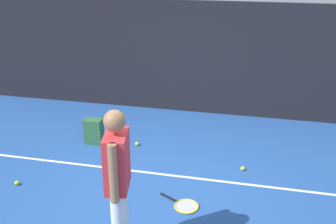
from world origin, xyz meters
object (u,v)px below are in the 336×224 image
tennis_racket (185,205)px  tennis_ball_far_left (243,169)px  tennis_ball_by_fence (17,183)px  tennis_ball_near_player (137,144)px  backpack (94,131)px  tennis_player (118,177)px

tennis_racket → tennis_ball_far_left: bearing=86.5°
tennis_ball_by_fence → tennis_ball_far_left: bearing=20.0°
tennis_ball_far_left → tennis_ball_near_player: bearing=166.3°
tennis_ball_near_player → tennis_ball_far_left: size_ratio=1.00×
backpack → tennis_ball_by_fence: bearing=68.8°
tennis_player → tennis_ball_by_fence: tennis_player is taller
tennis_ball_by_fence → backpack: bearing=70.1°
backpack → tennis_ball_by_fence: (-0.55, -1.53, -0.18)m
tennis_player → tennis_ball_by_fence: 2.34m
tennis_ball_far_left → backpack: bearing=171.1°
tennis_player → tennis_ball_by_fence: bearing=-128.4°
tennis_ball_near_player → tennis_ball_far_left: (1.81, -0.44, 0.00)m
tennis_ball_near_player → tennis_player: bearing=-76.6°
tennis_racket → tennis_ball_near_player: size_ratio=9.44×
tennis_ball_near_player → backpack: bearing=-176.8°
tennis_racket → tennis_ball_near_player: tennis_ball_near_player is taller
tennis_player → backpack: tennis_player is taller
tennis_player → tennis_ball_by_fence: size_ratio=25.76×
backpack → tennis_ball_far_left: size_ratio=6.67×
tennis_player → backpack: (-1.36, 2.51, -0.76)m
tennis_racket → tennis_ball_far_left: tennis_ball_far_left is taller
tennis_player → tennis_ball_far_left: size_ratio=25.76×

